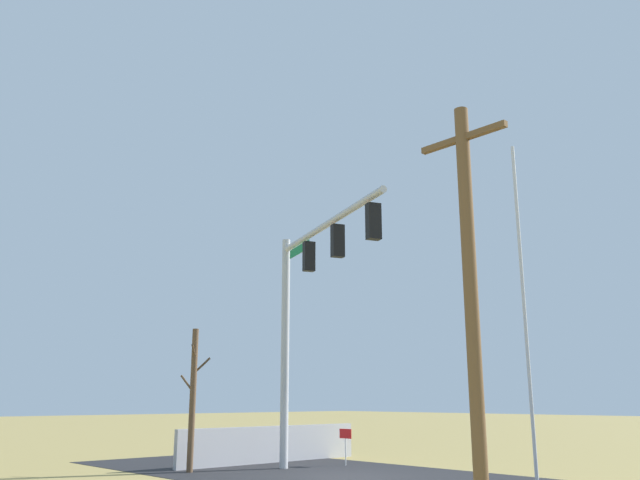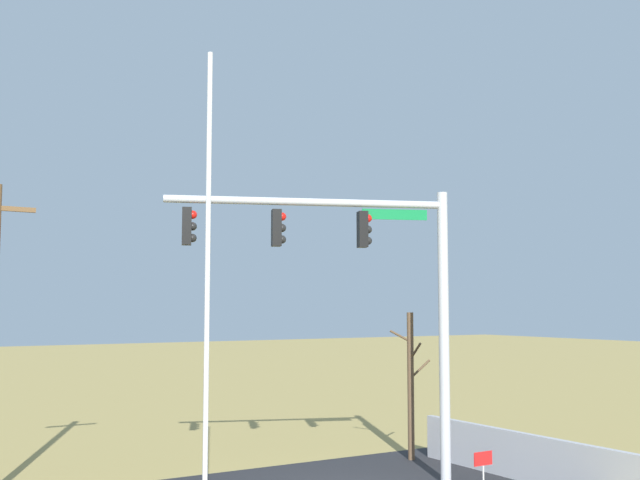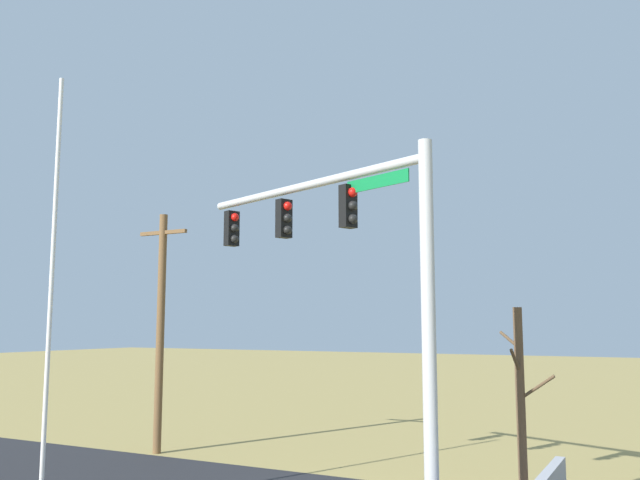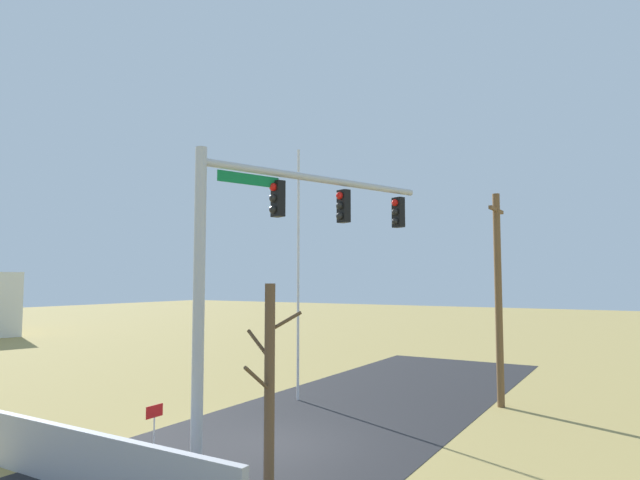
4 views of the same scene
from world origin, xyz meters
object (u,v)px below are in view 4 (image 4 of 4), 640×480
(utility_pole, at_px, (498,294))
(open_sign, at_px, (154,417))
(flagpole, at_px, (298,273))
(signal_mast, at_px, (274,243))
(bare_tree, at_px, (269,399))

(utility_pole, relative_size, open_sign, 6.31)
(flagpole, bearing_deg, open_sign, 0.83)
(signal_mast, height_order, utility_pole, signal_mast)
(bare_tree, xyz_separation_m, open_sign, (-1.82, -5.07, -1.38))
(signal_mast, bearing_deg, utility_pole, 156.31)
(signal_mast, xyz_separation_m, bare_tree, (3.09, 2.13, -3.21))
(signal_mast, height_order, flagpole, flagpole)
(signal_mast, height_order, bare_tree, signal_mast)
(flagpole, distance_m, bare_tree, 10.61)
(flagpole, xyz_separation_m, bare_tree, (8.91, 5.18, -2.52))
(signal_mast, relative_size, bare_tree, 1.73)
(flagpole, relative_size, bare_tree, 2.16)
(open_sign, bearing_deg, utility_pole, 145.83)
(signal_mast, bearing_deg, bare_tree, 34.59)
(utility_pole, xyz_separation_m, bare_tree, (11.75, -1.67, -1.73))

